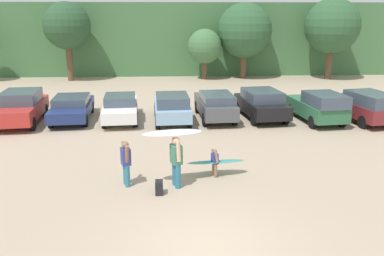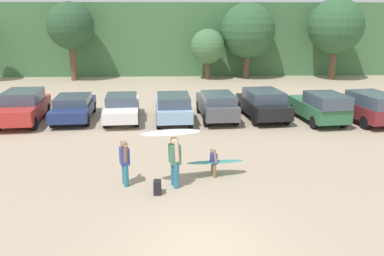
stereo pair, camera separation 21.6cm
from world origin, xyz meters
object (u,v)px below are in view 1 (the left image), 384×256
(parked_car_red, at_px, (21,107))
(backpack_dropped, at_px, (159,187))
(parked_car_forest_green, at_px, (318,106))
(surfboard_white, at_px, (172,133))
(parked_car_sky_blue, at_px, (172,107))
(parked_car_maroon, at_px, (363,105))
(person_child, at_px, (215,161))
(person_companion, at_px, (126,161))
(parked_car_black, at_px, (261,103))
(parked_car_navy, at_px, (72,107))
(parked_car_white, at_px, (120,107))
(person_adult, at_px, (176,159))
(parked_car_dark_gray, at_px, (215,105))
(surfboard_teal, at_px, (216,162))

(parked_car_red, bearing_deg, backpack_dropped, -146.17)
(parked_car_forest_green, bearing_deg, parked_car_red, 81.10)
(parked_car_red, distance_m, surfboard_white, 11.73)
(parked_car_sky_blue, relative_size, parked_car_maroon, 0.89)
(parked_car_forest_green, xyz_separation_m, person_child, (-6.29, -7.30, -0.29))
(person_companion, relative_size, backpack_dropped, 3.46)
(parked_car_black, height_order, person_child, parked_car_black)
(parked_car_maroon, distance_m, person_companion, 14.25)
(parked_car_navy, distance_m, parked_car_forest_green, 13.29)
(parked_car_white, bearing_deg, parked_car_navy, 80.14)
(person_adult, distance_m, backpack_dropped, 1.11)
(parked_car_dark_gray, height_order, person_adult, person_adult)
(parked_car_red, distance_m, parked_car_dark_gray, 10.33)
(person_child, height_order, backpack_dropped, person_child)
(parked_car_dark_gray, relative_size, surfboard_white, 2.24)
(surfboard_teal, bearing_deg, surfboard_white, 19.87)
(parked_car_sky_blue, relative_size, parked_car_dark_gray, 0.95)
(parked_car_sky_blue, height_order, parked_car_black, parked_car_black)
(person_child, distance_m, surfboard_teal, 0.17)
(parked_car_white, distance_m, person_companion, 8.96)
(parked_car_sky_blue, bearing_deg, backpack_dropped, 174.05)
(parked_car_forest_green, distance_m, surfboard_white, 11.16)
(parked_car_red, xyz_separation_m, parked_car_navy, (2.50, 0.58, -0.17))
(person_child, height_order, person_companion, person_companion)
(parked_car_forest_green, bearing_deg, person_companion, 123.63)
(parked_car_navy, relative_size, parked_car_white, 1.04)
(parked_car_maroon, bearing_deg, parked_car_forest_green, 81.03)
(parked_car_red, bearing_deg, parked_car_maroon, -96.86)
(parked_car_red, relative_size, parked_car_navy, 0.98)
(parked_car_white, bearing_deg, parked_car_dark_gray, -95.43)
(parked_car_dark_gray, xyz_separation_m, parked_car_maroon, (7.88, -0.84, 0.06))
(parked_car_white, relative_size, parked_car_forest_green, 1.08)
(parked_car_red, distance_m, parked_car_white, 5.17)
(person_companion, xyz_separation_m, surfboard_teal, (3.11, 0.74, -0.37))
(parked_car_forest_green, relative_size, person_child, 4.27)
(parked_car_white, distance_m, parked_car_black, 7.74)
(surfboard_white, bearing_deg, person_companion, -11.76)
(parked_car_navy, xyz_separation_m, surfboard_white, (5.45, -9.15, 1.14))
(surfboard_teal, bearing_deg, parked_car_maroon, -147.05)
(parked_car_white, bearing_deg, parked_car_black, -94.42)
(person_companion, height_order, surfboard_teal, person_companion)
(parked_car_red, xyz_separation_m, surfboard_white, (7.95, -8.57, 0.96))
(parked_car_sky_blue, distance_m, parked_car_black, 4.97)
(parked_car_navy, relative_size, parked_car_dark_gray, 1.06)
(parked_car_dark_gray, distance_m, parked_car_maroon, 7.92)
(parked_car_white, distance_m, person_child, 9.32)
(parked_car_maroon, relative_size, backpack_dropped, 11.05)
(person_child, bearing_deg, parked_car_navy, -69.13)
(parked_car_red, bearing_deg, parked_car_dark_gray, -93.54)
(surfboard_teal, bearing_deg, person_companion, 6.68)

